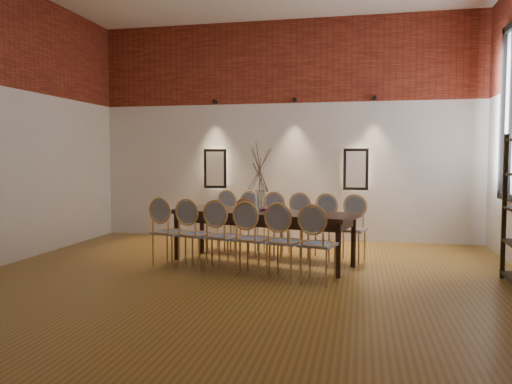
% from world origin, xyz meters
% --- Properties ---
extents(floor, '(7.00, 7.00, 0.02)m').
position_xyz_m(floor, '(0.00, 0.00, -0.01)').
color(floor, brown).
rests_on(floor, ground).
extents(wall_back, '(7.00, 0.10, 4.00)m').
position_xyz_m(wall_back, '(0.00, 3.55, 2.00)').
color(wall_back, silver).
rests_on(wall_back, ground).
extents(wall_front, '(7.00, 0.10, 4.00)m').
position_xyz_m(wall_front, '(0.00, -3.55, 2.00)').
color(wall_front, silver).
rests_on(wall_front, ground).
extents(brick_band_back, '(7.00, 0.02, 1.50)m').
position_xyz_m(brick_band_back, '(0.00, 3.48, 3.25)').
color(brick_band_back, maroon).
rests_on(brick_band_back, ground).
extents(niche_left, '(0.36, 0.06, 0.66)m').
position_xyz_m(niche_left, '(-1.30, 3.45, 1.30)').
color(niche_left, '#FFEAC6').
rests_on(niche_left, wall_back).
extents(niche_right, '(0.36, 0.06, 0.66)m').
position_xyz_m(niche_right, '(1.30, 3.45, 1.30)').
color(niche_right, '#FFEAC6').
rests_on(niche_right, wall_back).
extents(spot_fixture_left, '(0.08, 0.10, 0.08)m').
position_xyz_m(spot_fixture_left, '(-1.30, 3.42, 2.55)').
color(spot_fixture_left, black).
rests_on(spot_fixture_left, wall_back).
extents(spot_fixture_mid, '(0.08, 0.10, 0.08)m').
position_xyz_m(spot_fixture_mid, '(0.20, 3.42, 2.55)').
color(spot_fixture_mid, black).
rests_on(spot_fixture_mid, wall_back).
extents(spot_fixture_right, '(0.08, 0.10, 0.08)m').
position_xyz_m(spot_fixture_right, '(1.60, 3.42, 2.55)').
color(spot_fixture_right, black).
rests_on(spot_fixture_right, wall_back).
extents(window_frame, '(0.08, 0.90, 2.50)m').
position_xyz_m(window_frame, '(3.44, 2.00, 2.15)').
color(window_frame, black).
rests_on(window_frame, wall_right).
extents(window_mullion, '(0.06, 0.06, 2.40)m').
position_xyz_m(window_mullion, '(3.44, 2.00, 2.15)').
color(window_mullion, black).
rests_on(window_mullion, wall_right).
extents(dining_table, '(2.76, 1.50, 0.75)m').
position_xyz_m(dining_table, '(0.02, 1.30, 0.38)').
color(dining_table, black).
rests_on(dining_table, floor).
extents(chair_near_a, '(0.54, 0.54, 0.94)m').
position_xyz_m(chair_near_a, '(-1.22, 0.90, 0.47)').
color(chair_near_a, tan).
rests_on(chair_near_a, floor).
extents(chair_near_b, '(0.54, 0.54, 0.94)m').
position_xyz_m(chair_near_b, '(-0.80, 0.79, 0.47)').
color(chair_near_b, tan).
rests_on(chair_near_b, floor).
extents(chair_near_c, '(0.54, 0.54, 0.94)m').
position_xyz_m(chair_near_c, '(-0.37, 0.67, 0.47)').
color(chair_near_c, tan).
rests_on(chair_near_c, floor).
extents(chair_near_d, '(0.54, 0.54, 0.94)m').
position_xyz_m(chair_near_d, '(0.05, 0.56, 0.47)').
color(chair_near_d, tan).
rests_on(chair_near_d, floor).
extents(chair_near_e, '(0.54, 0.54, 0.94)m').
position_xyz_m(chair_near_e, '(0.47, 0.45, 0.47)').
color(chair_near_e, tan).
rests_on(chair_near_e, floor).
extents(chair_near_f, '(0.54, 0.54, 0.94)m').
position_xyz_m(chair_near_f, '(0.90, 0.33, 0.47)').
color(chair_near_f, tan).
rests_on(chair_near_f, floor).
extents(chair_far_a, '(0.54, 0.54, 0.94)m').
position_xyz_m(chair_far_a, '(-0.86, 2.26, 0.47)').
color(chair_far_a, tan).
rests_on(chair_far_a, floor).
extents(chair_far_b, '(0.54, 0.54, 0.94)m').
position_xyz_m(chair_far_b, '(-0.44, 2.15, 0.47)').
color(chair_far_b, tan).
rests_on(chair_far_b, floor).
extents(chair_far_c, '(0.54, 0.54, 0.94)m').
position_xyz_m(chair_far_c, '(-0.01, 2.03, 0.47)').
color(chair_far_c, tan).
rests_on(chair_far_c, floor).
extents(chair_far_d, '(0.54, 0.54, 0.94)m').
position_xyz_m(chair_far_d, '(0.41, 1.92, 0.47)').
color(chair_far_d, tan).
rests_on(chair_far_d, floor).
extents(chair_far_e, '(0.54, 0.54, 0.94)m').
position_xyz_m(chair_far_e, '(0.84, 1.81, 0.47)').
color(chair_far_e, tan).
rests_on(chair_far_e, floor).
extents(chair_far_f, '(0.54, 0.54, 0.94)m').
position_xyz_m(chair_far_f, '(1.26, 1.69, 0.47)').
color(chair_far_f, tan).
rests_on(chair_far_f, floor).
extents(vase, '(0.14, 0.14, 0.30)m').
position_xyz_m(vase, '(-0.01, 1.30, 0.90)').
color(vase, silver).
rests_on(vase, dining_table).
extents(dried_branches, '(0.50, 0.50, 0.70)m').
position_xyz_m(dried_branches, '(-0.01, 1.30, 1.35)').
color(dried_branches, brown).
rests_on(dried_branches, vase).
extents(bowl, '(0.24, 0.24, 0.18)m').
position_xyz_m(bowl, '(-0.23, 1.31, 0.84)').
color(bowl, '#572D19').
rests_on(bowl, dining_table).
extents(book, '(0.30, 0.24, 0.03)m').
position_xyz_m(book, '(0.13, 1.41, 0.77)').
color(book, '#9C1664').
rests_on(book, dining_table).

